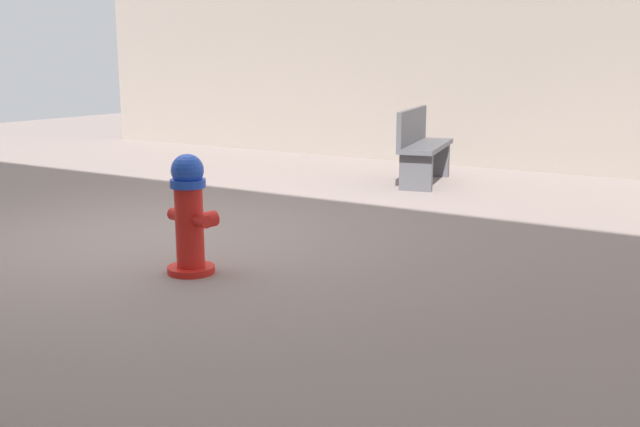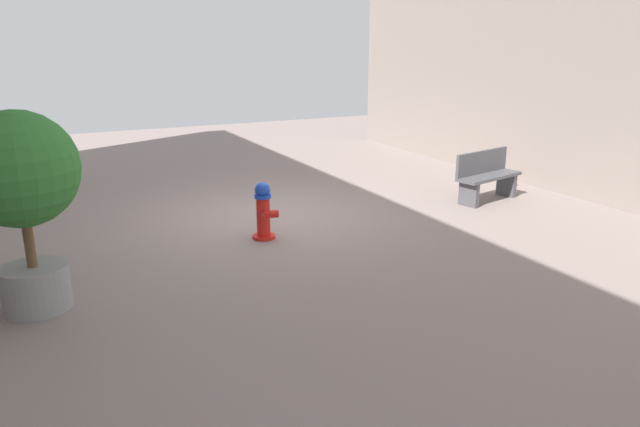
% 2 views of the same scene
% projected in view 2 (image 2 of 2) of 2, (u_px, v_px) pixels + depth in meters
% --- Properties ---
extents(ground_plane, '(23.40, 23.40, 0.00)m').
position_uv_depth(ground_plane, '(268.00, 215.00, 10.32)').
color(ground_plane, gray).
extents(fire_hydrant, '(0.42, 0.44, 0.90)m').
position_uv_depth(fire_hydrant, '(264.00, 210.00, 9.01)').
color(fire_hydrant, red).
rests_on(fire_hydrant, ground_plane).
extents(bench_near, '(1.55, 0.75, 0.95)m').
position_uv_depth(bench_near, '(486.00, 175.00, 11.18)').
color(bench_near, '#4C4C51').
rests_on(bench_near, ground_plane).
extents(planter_tree, '(1.27, 1.27, 2.27)m').
position_uv_depth(planter_tree, '(21.00, 185.00, 6.32)').
color(planter_tree, gray).
rests_on(planter_tree, ground_plane).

